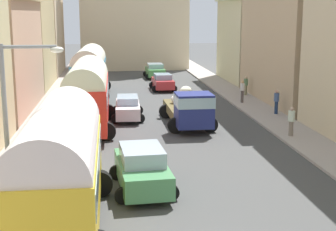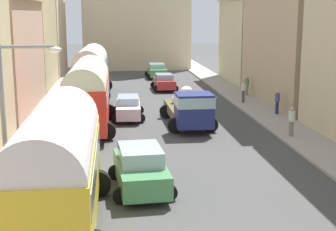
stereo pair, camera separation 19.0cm
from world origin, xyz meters
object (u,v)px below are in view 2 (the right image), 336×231
car_2 (141,168)px  car_3 (128,107)px  parked_bus_0 (57,162)px  car_1 (157,71)px  streetlamp_near (13,114)px  parked_bus_2 (91,69)px  car_0 (164,82)px  pedestrian_0 (292,121)px  pedestrian_2 (243,91)px  pedestrian_4 (277,101)px  parked_bus_1 (88,92)px  cargo_truck_0 (189,108)px  pedestrian_3 (247,85)px

car_2 → car_3: 13.33m
parked_bus_0 → car_1: 37.55m
streetlamp_near → car_1: bearing=77.7°
parked_bus_2 → car_0: 7.03m
car_1 → pedestrian_0: (5.02, -26.68, 0.21)m
parked_bus_2 → pedestrian_2: parked_bus_2 is taller
pedestrian_4 → car_3: bearing=178.6°
pedestrian_4 → streetlamp_near: bearing=-132.5°
car_0 → car_3: 12.45m
car_2 → pedestrian_2: pedestrian_2 is taller
parked_bus_1 → parked_bus_2: size_ratio=0.93×
pedestrian_2 → streetlamp_near: size_ratio=0.31×
cargo_truck_0 → car_1: cargo_truck_0 is taller
pedestrian_2 → pedestrian_3: (1.21, 3.38, -0.06)m
parked_bus_2 → car_2: size_ratio=2.08×
car_1 → pedestrian_3: pedestrian_3 is taller
car_1 → cargo_truck_0: bearing=-90.3°
cargo_truck_0 → pedestrian_4: (6.37, 2.84, -0.19)m
car_3 → parked_bus_2: bearing=106.5°
pedestrian_3 → parked_bus_0: bearing=-117.8°
parked_bus_0 → car_3: (2.73, 16.54, -1.43)m
parked_bus_0 → car_0: 29.19m
car_2 → pedestrian_3: bearing=64.6°
car_3 → pedestrian_4: size_ratio=2.53×
parked_bus_0 → pedestrian_4: parked_bus_0 is taller
parked_bus_0 → streetlamp_near: (-1.44, 0.92, 1.37)m
cargo_truck_0 → car_3: 4.72m
parked_bus_0 → pedestrian_2: bearing=61.0°
pedestrian_3 → pedestrian_4: size_ratio=0.98×
car_0 → car_1: bearing=89.3°
pedestrian_0 → pedestrian_2: size_ratio=0.97×
car_1 → parked_bus_1: bearing=-104.7°
pedestrian_4 → pedestrian_3: bearing=89.4°
pedestrian_2 → pedestrian_3: size_ratio=1.06×
car_3 → streetlamp_near: (-4.17, -15.61, 2.81)m
car_0 → streetlamp_near: size_ratio=0.67×
car_2 → pedestrian_0: pedestrian_0 is taller
car_0 → car_3: car_3 is taller
parked_bus_2 → pedestrian_4: (12.66, -9.49, -1.27)m
cargo_truck_0 → pedestrian_3: 12.48m
car_0 → car_1: size_ratio=0.96×
car_0 → pedestrian_2: 9.30m
pedestrian_0 → car_1: bearing=100.7°
parked_bus_1 → pedestrian_2: bearing=32.1°
cargo_truck_0 → pedestrian_4: cargo_truck_0 is taller
pedestrian_0 → pedestrian_2: pedestrian_2 is taller
parked_bus_0 → cargo_truck_0: size_ratio=1.20×
cargo_truck_0 → car_1: bearing=89.7°
pedestrian_0 → streetlamp_near: (-12.88, -9.36, 2.57)m
car_3 → streetlamp_near: 16.40m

